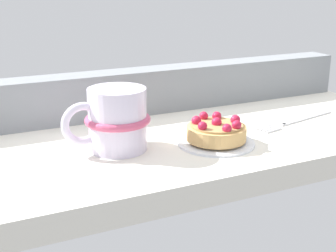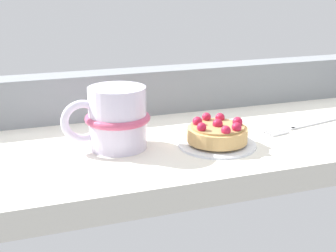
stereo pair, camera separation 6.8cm
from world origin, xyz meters
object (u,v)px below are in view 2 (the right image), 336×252
raspberry_tart (217,132)px  dessert_fork (308,124)px  dessert_plate (217,143)px  coffee_mug (116,118)px

raspberry_tart → dessert_fork: 18.44cm
dessert_fork → dessert_plate: bearing=-168.8°
dessert_fork → raspberry_tart: bearing=-168.8°
coffee_mug → dessert_fork: (31.94, -0.55, -4.13)cm
dessert_plate → dessert_fork: dessert_plate is taller
raspberry_tart → dessert_fork: raspberry_tart is taller
dessert_plate → dessert_fork: (18.03, 3.58, -0.04)cm
raspberry_tart → coffee_mug: coffee_mug is taller
coffee_mug → dessert_fork: coffee_mug is taller
dessert_plate → coffee_mug: coffee_mug is taller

